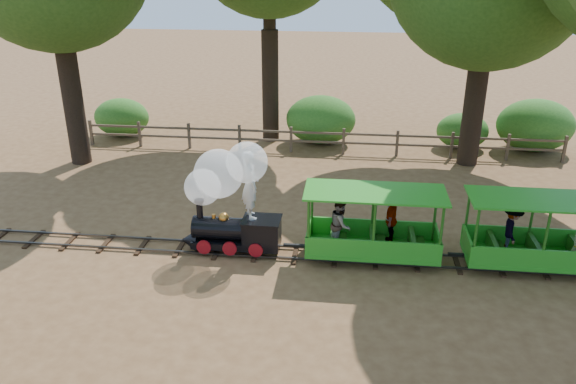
# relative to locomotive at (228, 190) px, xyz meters

# --- Properties ---
(ground) EXTENTS (90.00, 90.00, 0.00)m
(ground) POSITION_rel_locomotive_xyz_m (1.68, -0.08, -1.67)
(ground) COLOR olive
(ground) RESTS_ON ground
(track) EXTENTS (22.00, 1.00, 0.10)m
(track) POSITION_rel_locomotive_xyz_m (1.68, -0.08, -1.60)
(track) COLOR #3F3D3A
(track) RESTS_ON ground
(locomotive) EXTENTS (2.57, 1.21, 2.96)m
(locomotive) POSITION_rel_locomotive_xyz_m (0.00, 0.00, 0.00)
(locomotive) COLOR black
(locomotive) RESTS_ON ground
(carriage_front) EXTENTS (3.36, 1.38, 1.74)m
(carriage_front) POSITION_rel_locomotive_xyz_m (3.48, -0.07, -0.87)
(carriage_front) COLOR green
(carriage_front) RESTS_ON track
(carriage_rear) EXTENTS (3.36, 1.37, 1.74)m
(carriage_rear) POSITION_rel_locomotive_xyz_m (7.41, -0.08, -0.90)
(carriage_rear) COLOR green
(carriage_rear) RESTS_ON track
(fence) EXTENTS (18.10, 0.10, 1.00)m
(fence) POSITION_rel_locomotive_xyz_m (1.68, 7.92, -1.09)
(fence) COLOR brown
(fence) RESTS_ON ground
(shrub_west) EXTENTS (2.27, 1.75, 1.57)m
(shrub_west) POSITION_rel_locomotive_xyz_m (-6.55, 9.22, -0.89)
(shrub_west) COLOR #2D6B1E
(shrub_west) RESTS_ON ground
(shrub_mid_w) EXTENTS (2.77, 2.13, 1.92)m
(shrub_mid_w) POSITION_rel_locomotive_xyz_m (1.73, 9.22, -0.71)
(shrub_mid_w) COLOR #2D6B1E
(shrub_mid_w) RESTS_ON ground
(shrub_mid_e) EXTENTS (1.99, 1.53, 1.38)m
(shrub_mid_e) POSITION_rel_locomotive_xyz_m (7.26, 9.22, -0.98)
(shrub_mid_e) COLOR #2D6B1E
(shrub_mid_e) RESTS_ON ground
(shrub_east) EXTENTS (2.90, 2.23, 2.00)m
(shrub_east) POSITION_rel_locomotive_xyz_m (9.94, 9.22, -0.67)
(shrub_east) COLOR #2D6B1E
(shrub_east) RESTS_ON ground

